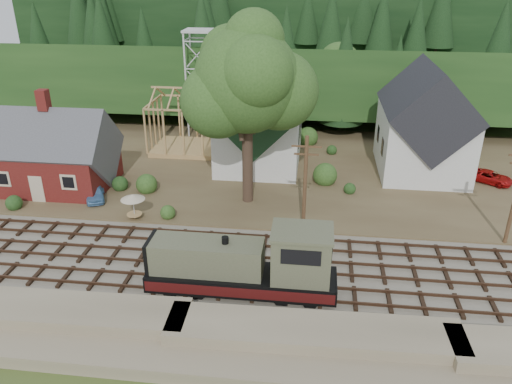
# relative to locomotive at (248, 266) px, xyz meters

# --- Properties ---
(ground) EXTENTS (140.00, 140.00, 0.00)m
(ground) POSITION_rel_locomotive_xyz_m (-3.86, 3.00, -2.08)
(ground) COLOR #384C1E
(ground) RESTS_ON ground
(embankment) EXTENTS (64.00, 5.00, 1.60)m
(embankment) POSITION_rel_locomotive_xyz_m (-3.86, -5.50, -2.08)
(embankment) COLOR #7F7259
(embankment) RESTS_ON ground
(railroad_bed) EXTENTS (64.00, 11.00, 0.16)m
(railroad_bed) POSITION_rel_locomotive_xyz_m (-3.86, 3.00, -2.00)
(railroad_bed) COLOR #726B5B
(railroad_bed) RESTS_ON ground
(village_flat) EXTENTS (64.00, 26.00, 0.30)m
(village_flat) POSITION_rel_locomotive_xyz_m (-3.86, 21.00, -1.93)
(village_flat) COLOR brown
(village_flat) RESTS_ON ground
(hillside) EXTENTS (70.00, 28.96, 12.74)m
(hillside) POSITION_rel_locomotive_xyz_m (-3.86, 45.00, -2.08)
(hillside) COLOR #1E3F19
(hillside) RESTS_ON ground
(ridge) EXTENTS (80.00, 20.00, 12.00)m
(ridge) POSITION_rel_locomotive_xyz_m (-3.86, 61.00, -2.08)
(ridge) COLOR black
(ridge) RESTS_ON ground
(depot) EXTENTS (10.80, 7.41, 9.00)m
(depot) POSITION_rel_locomotive_xyz_m (-19.86, 14.00, 1.13)
(depot) COLOR #5A1514
(depot) RESTS_ON village_flat
(church) EXTENTS (8.40, 15.17, 13.00)m
(church) POSITION_rel_locomotive_xyz_m (-1.86, 22.68, 3.10)
(church) COLOR silver
(church) RESTS_ON village_flat
(farmhouse) EXTENTS (8.40, 10.80, 10.60)m
(farmhouse) POSITION_rel_locomotive_xyz_m (14.14, 22.00, 2.78)
(farmhouse) COLOR silver
(farmhouse) RESTS_ON village_flat
(timber_frame) EXTENTS (8.20, 6.20, 6.99)m
(timber_frame) POSITION_rel_locomotive_xyz_m (-9.86, 25.00, 1.18)
(timber_frame) COLOR tan
(timber_frame) RESTS_ON village_flat
(lattice_tower) EXTENTS (3.20, 3.20, 12.12)m
(lattice_tower) POSITION_rel_locomotive_xyz_m (-9.86, 31.00, 7.95)
(lattice_tower) COLOR silver
(lattice_tower) RESTS_ON village_flat
(big_tree) EXTENTS (10.90, 8.40, 14.70)m
(big_tree) POSITION_rel_locomotive_xyz_m (-1.69, 13.08, 8.13)
(big_tree) COLOR #38281E
(big_tree) RESTS_ON village_flat
(telegraph_pole_near) EXTENTS (2.20, 0.28, 8.00)m
(telegraph_pole_near) POSITION_rel_locomotive_xyz_m (3.14, 8.20, 2.16)
(telegraph_pole_near) COLOR #4C331E
(telegraph_pole_near) RESTS_ON ground
(locomotive) EXTENTS (11.69, 2.92, 4.69)m
(locomotive) POSITION_rel_locomotive_xyz_m (0.00, 0.00, 0.00)
(locomotive) COLOR black
(locomotive) RESTS_ON railroad_bed
(car_blue) EXTENTS (2.79, 3.97, 1.26)m
(car_blue) POSITION_rel_locomotive_xyz_m (-15.18, 11.63, -1.16)
(car_blue) COLOR #5D92C7
(car_blue) RESTS_ON village_flat
(car_red) EXTENTS (4.38, 3.79, 1.12)m
(car_red) POSITION_rel_locomotive_xyz_m (20.29, 19.65, -1.22)
(car_red) COLOR #B10E0E
(car_red) RESTS_ON village_flat
(patio_set) EXTENTS (1.94, 1.94, 2.16)m
(patio_set) POSITION_rel_locomotive_xyz_m (-10.52, 8.50, 0.06)
(patio_set) COLOR silver
(patio_set) RESTS_ON village_flat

